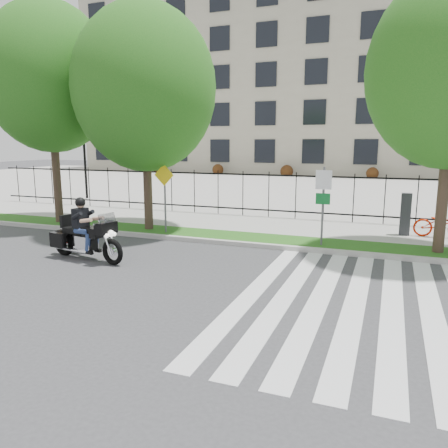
% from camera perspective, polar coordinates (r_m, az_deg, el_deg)
% --- Properties ---
extents(ground, '(120.00, 120.00, 0.00)m').
position_cam_1_polar(ground, '(11.12, -6.95, -7.29)').
color(ground, '#38383A').
rests_on(ground, ground).
extents(curb, '(60.00, 0.20, 0.15)m').
position_cam_1_polar(curb, '(14.71, 0.53, -2.46)').
color(curb, '#AEACA4').
rests_on(curb, ground).
extents(grass_verge, '(60.00, 1.50, 0.15)m').
position_cam_1_polar(grass_verge, '(15.49, 1.64, -1.80)').
color(grass_verge, '#1F4F13').
rests_on(grass_verge, ground).
extents(sidewalk, '(60.00, 3.50, 0.15)m').
position_cam_1_polar(sidewalk, '(17.82, 4.31, -0.18)').
color(sidewalk, '#A09D95').
rests_on(sidewalk, ground).
extents(plaza, '(80.00, 34.00, 0.10)m').
position_cam_1_polar(plaza, '(34.85, 12.72, 4.84)').
color(plaza, '#A09D95').
rests_on(plaza, ground).
extents(crosswalk_stripes, '(5.70, 8.00, 0.01)m').
position_cam_1_polar(crosswalk_stripes, '(9.92, 18.91, -10.01)').
color(crosswalk_stripes, silver).
rests_on(crosswalk_stripes, ground).
extents(iron_fence, '(30.00, 0.06, 2.00)m').
position_cam_1_polar(iron_fence, '(19.32, 5.86, 3.87)').
color(iron_fence, black).
rests_on(iron_fence, sidewalk).
extents(office_building, '(60.00, 21.90, 20.15)m').
position_cam_1_polar(office_building, '(54.86, 16.39, 17.08)').
color(office_building, '#A29A82').
rests_on(office_building, ground).
extents(lamp_post_left, '(1.06, 0.70, 4.25)m').
position_cam_1_polar(lamp_post_left, '(27.28, -17.81, 9.71)').
color(lamp_post_left, black).
rests_on(lamp_post_left, ground).
extents(street_tree_0, '(5.08, 5.08, 8.68)m').
position_cam_1_polar(street_tree_0, '(19.36, -21.80, 17.30)').
color(street_tree_0, '#3C2820').
rests_on(street_tree_0, grass_verge).
extents(street_tree_1, '(5.21, 5.21, 8.17)m').
position_cam_1_polar(street_tree_1, '(16.75, -10.33, 17.01)').
color(street_tree_1, '#3C2820').
rests_on(street_tree_1, grass_verge).
extents(sign_pole_regulatory, '(0.50, 0.09, 2.50)m').
position_cam_1_polar(sign_pole_regulatory, '(14.14, 12.82, 3.60)').
color(sign_pole_regulatory, '#59595B').
rests_on(sign_pole_regulatory, grass_verge).
extents(sign_pole_warning, '(0.78, 0.09, 2.49)m').
position_cam_1_polar(sign_pole_warning, '(15.96, -7.76, 4.54)').
color(sign_pole_warning, '#59595B').
rests_on(sign_pole_warning, grass_verge).
extents(motorcycle_rider, '(2.84, 1.12, 2.21)m').
position_cam_1_polar(motorcycle_rider, '(13.37, -17.59, -1.39)').
color(motorcycle_rider, black).
rests_on(motorcycle_rider, ground).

